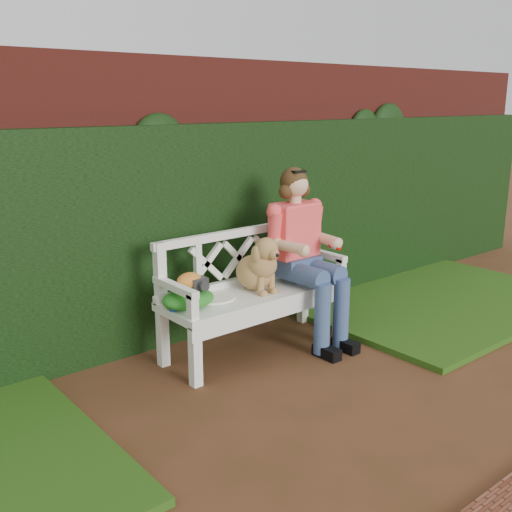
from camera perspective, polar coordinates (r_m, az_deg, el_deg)
ground at (r=3.76m, az=6.35°, el=-15.41°), size 60.00×60.00×0.00m
brick_wall at (r=4.83m, az=-9.68°, el=5.18°), size 10.00×0.30×2.20m
ivy_hedge at (r=4.69m, az=-8.20°, el=1.85°), size 10.00×0.18×1.70m
grass_right at (r=6.00m, az=16.30°, el=-3.95°), size 2.60×2.00×0.05m
garden_bench at (r=4.61m, az=0.00°, el=-6.14°), size 1.59×0.64×0.48m
seated_woman at (r=4.73m, az=4.05°, el=-0.17°), size 0.76×0.89×1.34m
dog at (r=4.47m, az=0.12°, el=-0.65°), size 0.42×0.48×0.43m
tennis_racket at (r=4.30m, az=-4.03°, el=-4.15°), size 0.60×0.39×0.03m
green_bag at (r=4.18m, az=-6.48°, el=-4.03°), size 0.39×0.31×0.13m
camera_item at (r=4.15m, az=-5.52°, el=-2.61°), size 0.13×0.10×0.08m
baseball_glove at (r=4.15m, az=-6.36°, el=-2.36°), size 0.23×0.20×0.12m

